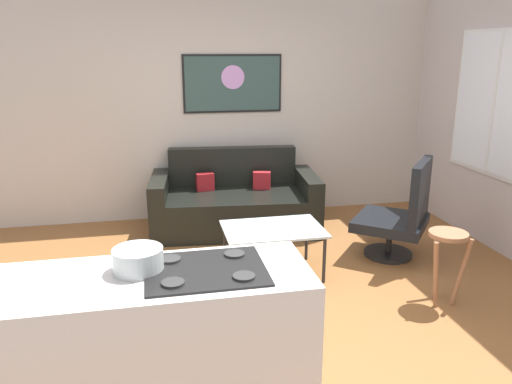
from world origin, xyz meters
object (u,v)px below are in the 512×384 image
at_px(wall_painting, 233,84).
at_px(mixing_bowl, 138,260).
at_px(couch, 235,204).
at_px(armchair, 401,215).
at_px(coffee_table, 273,232).
at_px(bar_stool, 447,249).

bearing_deg(wall_painting, mixing_bowl, -106.65).
height_order(couch, armchair, armchair).
bearing_deg(coffee_table, couch, 96.07).
relative_size(coffee_table, mixing_bowl, 3.55).
distance_m(couch, mixing_bowl, 3.27).
distance_m(couch, coffee_table, 1.31).
distance_m(armchair, mixing_bowl, 3.12).
relative_size(couch, armchair, 1.95).
xyz_separation_m(armchair, mixing_bowl, (-2.44, -1.87, 0.55)).
bearing_deg(mixing_bowl, bar_stool, 21.42).
bearing_deg(mixing_bowl, armchair, 37.35).
bearing_deg(coffee_table, bar_stool, -33.79).
bearing_deg(armchair, bar_stool, -95.79).
distance_m(armchair, bar_stool, 0.95).
relative_size(couch, bar_stool, 3.14).
xyz_separation_m(couch, wall_painting, (0.08, 0.53, 1.32)).
relative_size(couch, mixing_bowl, 7.68).
relative_size(couch, coffee_table, 2.17).
height_order(armchair, bar_stool, armchair).
relative_size(coffee_table, armchair, 0.90).
distance_m(armchair, wall_painting, 2.48).
distance_m(couch, armchair, 1.88).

